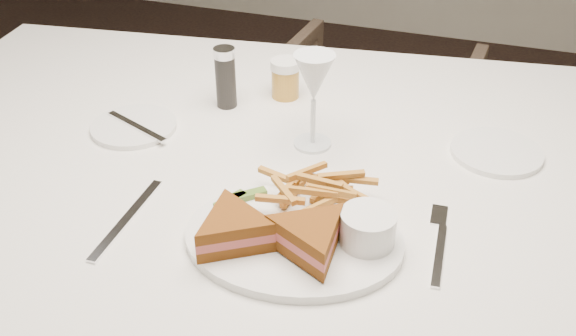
# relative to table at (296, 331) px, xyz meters

# --- Properties ---
(table) EXTENTS (1.78, 1.30, 0.75)m
(table) POSITION_rel_table_xyz_m (0.00, 0.00, 0.00)
(table) COLOR silver
(table) RESTS_ON ground
(chair_far) EXTENTS (0.65, 0.61, 0.63)m
(chair_far) POSITION_rel_table_xyz_m (-0.06, 0.91, -0.06)
(chair_far) COLOR #4B3B2E
(chair_far) RESTS_ON ground
(table_setting) EXTENTS (0.81, 0.61, 0.18)m
(table_setting) POSITION_rel_table_xyz_m (0.02, -0.06, 0.41)
(table_setting) COLOR white
(table_setting) RESTS_ON table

